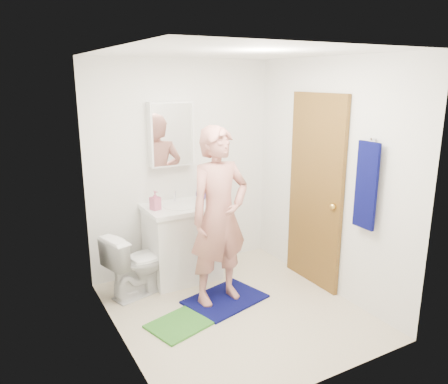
# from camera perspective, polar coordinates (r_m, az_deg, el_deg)

# --- Properties ---
(floor) EXTENTS (2.20, 2.40, 0.02)m
(floor) POSITION_cam_1_polar(r_m,az_deg,el_deg) (4.41, 1.47, -15.26)
(floor) COLOR beige
(floor) RESTS_ON ground
(ceiling) EXTENTS (2.20, 2.40, 0.02)m
(ceiling) POSITION_cam_1_polar(r_m,az_deg,el_deg) (3.83, 1.72, 17.93)
(ceiling) COLOR white
(ceiling) RESTS_ON ground
(wall_back) EXTENTS (2.20, 0.02, 2.40)m
(wall_back) POSITION_cam_1_polar(r_m,az_deg,el_deg) (5.00, -5.49, 3.18)
(wall_back) COLOR white
(wall_back) RESTS_ON ground
(wall_front) EXTENTS (2.20, 0.02, 2.40)m
(wall_front) POSITION_cam_1_polar(r_m,az_deg,el_deg) (3.02, 13.41, -4.97)
(wall_front) COLOR white
(wall_front) RESTS_ON ground
(wall_left) EXTENTS (0.02, 2.40, 2.40)m
(wall_left) POSITION_cam_1_polar(r_m,az_deg,el_deg) (3.54, -14.09, -2.10)
(wall_left) COLOR white
(wall_left) RESTS_ON ground
(wall_right) EXTENTS (0.02, 2.40, 2.40)m
(wall_right) POSITION_cam_1_polar(r_m,az_deg,el_deg) (4.60, 13.58, 1.81)
(wall_right) COLOR white
(wall_right) RESTS_ON ground
(vanity_cabinet) EXTENTS (0.75, 0.55, 0.80)m
(vanity_cabinet) POSITION_cam_1_polar(r_m,az_deg,el_deg) (4.91, -5.48, -6.78)
(vanity_cabinet) COLOR white
(vanity_cabinet) RESTS_ON floor
(countertop) EXTENTS (0.79, 0.59, 0.05)m
(countertop) POSITION_cam_1_polar(r_m,az_deg,el_deg) (4.77, -5.61, -2.03)
(countertop) COLOR white
(countertop) RESTS_ON vanity_cabinet
(sink_basin) EXTENTS (0.40, 0.40, 0.03)m
(sink_basin) POSITION_cam_1_polar(r_m,az_deg,el_deg) (4.77, -5.61, -1.86)
(sink_basin) COLOR white
(sink_basin) RESTS_ON countertop
(faucet) EXTENTS (0.03, 0.03, 0.12)m
(faucet) POSITION_cam_1_polar(r_m,az_deg,el_deg) (4.91, -6.47, -0.55)
(faucet) COLOR silver
(faucet) RESTS_ON countertop
(medicine_cabinet) EXTENTS (0.50, 0.12, 0.70)m
(medicine_cabinet) POSITION_cam_1_polar(r_m,az_deg,el_deg) (4.82, -6.92, 7.52)
(medicine_cabinet) COLOR white
(medicine_cabinet) RESTS_ON wall_back
(mirror_panel) EXTENTS (0.46, 0.01, 0.66)m
(mirror_panel) POSITION_cam_1_polar(r_m,az_deg,el_deg) (4.76, -6.63, 7.44)
(mirror_panel) COLOR white
(mirror_panel) RESTS_ON wall_back
(door) EXTENTS (0.05, 0.80, 2.05)m
(door) POSITION_cam_1_polar(r_m,az_deg,el_deg) (4.72, 11.83, 0.05)
(door) COLOR brown
(door) RESTS_ON ground
(door_knob) EXTENTS (0.07, 0.07, 0.07)m
(door_knob) POSITION_cam_1_polar(r_m,az_deg,el_deg) (4.49, 14.04, -1.85)
(door_knob) COLOR gold
(door_knob) RESTS_ON door
(towel) EXTENTS (0.03, 0.24, 0.80)m
(towel) POSITION_cam_1_polar(r_m,az_deg,el_deg) (4.14, 18.09, 0.79)
(towel) COLOR #070A4A
(towel) RESTS_ON wall_right
(towel_hook) EXTENTS (0.06, 0.02, 0.02)m
(towel_hook) POSITION_cam_1_polar(r_m,az_deg,el_deg) (4.10, 18.95, 6.56)
(towel_hook) COLOR silver
(towel_hook) RESTS_ON wall_right
(toilet) EXTENTS (0.75, 0.56, 0.69)m
(toilet) POSITION_cam_1_polar(r_m,az_deg,el_deg) (4.64, -11.20, -9.11)
(toilet) COLOR white
(toilet) RESTS_ON floor
(bath_mat) EXTENTS (0.87, 0.72, 0.02)m
(bath_mat) POSITION_cam_1_polar(r_m,az_deg,el_deg) (4.57, 0.15, -13.83)
(bath_mat) COLOR #070A4A
(bath_mat) RESTS_ON floor
(green_rug) EXTENTS (0.60, 0.55, 0.02)m
(green_rug) POSITION_cam_1_polar(r_m,az_deg,el_deg) (4.18, -5.95, -16.88)
(green_rug) COLOR #38842C
(green_rug) RESTS_ON floor
(soap_dispenser) EXTENTS (0.12, 0.12, 0.20)m
(soap_dispenser) POSITION_cam_1_polar(r_m,az_deg,el_deg) (4.62, -8.98, -1.09)
(soap_dispenser) COLOR #C45B7F
(soap_dispenser) RESTS_ON countertop
(toothbrush_cup) EXTENTS (0.15, 0.15, 0.10)m
(toothbrush_cup) POSITION_cam_1_polar(r_m,az_deg,el_deg) (4.95, -2.97, -0.46)
(toothbrush_cup) COLOR #593F8B
(toothbrush_cup) RESTS_ON countertop
(man) EXTENTS (0.67, 0.47, 1.75)m
(man) POSITION_cam_1_polar(r_m,az_deg,el_deg) (4.22, -0.63, -3.21)
(man) COLOR #B97468
(man) RESTS_ON bath_mat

